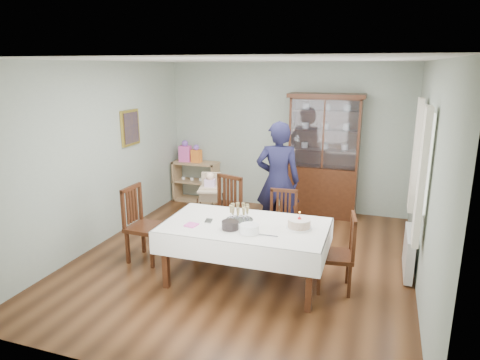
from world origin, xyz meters
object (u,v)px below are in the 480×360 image
at_px(chair_end_left, 146,239).
at_px(champagne_tray, 239,216).
at_px(chair_end_right, 336,268).
at_px(high_chair, 210,207).
at_px(gift_bag_orange, 196,154).
at_px(woman, 278,181).
at_px(dining_table, 245,253).
at_px(chair_far_left, 222,226).
at_px(chair_far_right, 281,236).
at_px(sideboard, 196,181).
at_px(china_cabinet, 324,154).
at_px(gift_bag_pink, 185,152).
at_px(birthday_cake, 299,224).

relative_size(chair_end_left, champagne_tray, 3.04).
bearing_deg(champagne_tray, chair_end_right, 3.36).
xyz_separation_m(high_chair, gift_bag_orange, (-0.83, 1.30, 0.58)).
relative_size(chair_end_right, woman, 0.52).
height_order(dining_table, chair_far_left, chair_far_left).
relative_size(chair_far_left, chair_far_right, 1.14).
distance_m(chair_far_right, gift_bag_orange, 2.95).
relative_size(chair_far_right, gift_bag_orange, 2.63).
distance_m(dining_table, chair_end_right, 1.11).
xyz_separation_m(sideboard, gift_bag_orange, (0.03, -0.02, 0.56)).
bearing_deg(chair_far_right, woman, 106.22).
relative_size(chair_end_left, high_chair, 1.08).
bearing_deg(high_chair, china_cabinet, 25.74).
height_order(china_cabinet, champagne_tray, china_cabinet).
xyz_separation_m(dining_table, chair_far_left, (-0.67, 0.94, -0.07)).
distance_m(dining_table, gift_bag_orange, 3.48).
bearing_deg(gift_bag_orange, woman, -33.74).
xyz_separation_m(champagne_tray, gift_bag_pink, (-2.07, 2.74, 0.16)).
xyz_separation_m(chair_far_left, woman, (0.70, 0.58, 0.61)).
bearing_deg(champagne_tray, high_chair, 124.70).
height_order(chair_end_left, chair_end_right, chair_end_left).
height_order(high_chair, gift_bag_pink, gift_bag_pink).
relative_size(sideboard, gift_bag_pink, 2.13).
bearing_deg(china_cabinet, champagne_tray, -103.11).
relative_size(dining_table, birthday_cake, 6.47).
height_order(dining_table, high_chair, high_chair).
distance_m(gift_bag_pink, gift_bag_orange, 0.24).
bearing_deg(sideboard, champagne_tray, -56.03).
relative_size(chair_far_left, high_chair, 1.09).
bearing_deg(high_chair, chair_end_left, -118.17).
xyz_separation_m(china_cabinet, gift_bag_orange, (-2.47, 0.00, -0.17)).
bearing_deg(dining_table, sideboard, 124.60).
bearing_deg(dining_table, champagne_tray, 139.50).
height_order(sideboard, gift_bag_orange, gift_bag_orange).
distance_m(champagne_tray, gift_bag_orange, 3.30).
bearing_deg(chair_far_right, champagne_tray, -114.51).
xyz_separation_m(dining_table, high_chair, (-1.11, 1.54, -0.01)).
height_order(chair_far_left, high_chair, chair_far_left).
distance_m(woman, champagne_tray, 1.44).
xyz_separation_m(chair_end_left, gift_bag_pink, (-0.68, 2.69, 0.68)).
height_order(chair_far_left, chair_end_right, chair_far_left).
distance_m(high_chair, gift_bag_pink, 1.79).
bearing_deg(champagne_tray, dining_table, -40.50).
xyz_separation_m(sideboard, chair_far_right, (2.20, -1.90, -0.13)).
bearing_deg(chair_far_right, china_cabinet, 77.67).
relative_size(chair_far_left, chair_end_left, 1.01).
height_order(chair_end_left, high_chair, chair_end_left).
xyz_separation_m(chair_far_left, high_chair, (-0.44, 0.60, 0.06)).
height_order(china_cabinet, high_chair, china_cabinet).
distance_m(china_cabinet, chair_end_left, 3.46).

